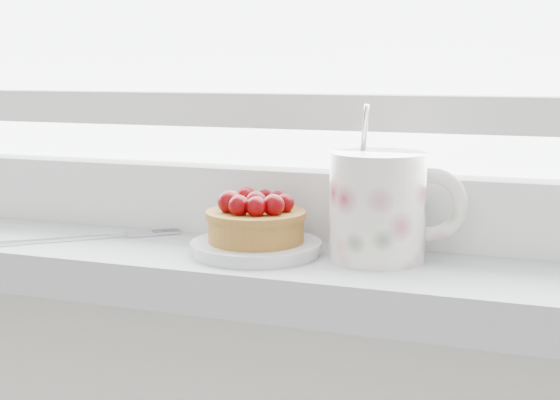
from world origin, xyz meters
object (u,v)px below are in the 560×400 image
at_px(raspberry_tart, 256,219).
at_px(fork, 92,237).
at_px(saucer, 256,248).
at_px(floral_mug, 381,204).

height_order(raspberry_tart, fork, raspberry_tart).
relative_size(saucer, raspberry_tart, 1.31).
xyz_separation_m(saucer, fork, (-0.18, 0.00, -0.00)).
bearing_deg(saucer, raspberry_tart, -140.30).
bearing_deg(raspberry_tart, floral_mug, 9.36).
height_order(saucer, floral_mug, floral_mug).
distance_m(floral_mug, fork, 0.30).
distance_m(raspberry_tart, floral_mug, 0.12).
height_order(floral_mug, fork, floral_mug).
bearing_deg(raspberry_tart, fork, 179.15).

